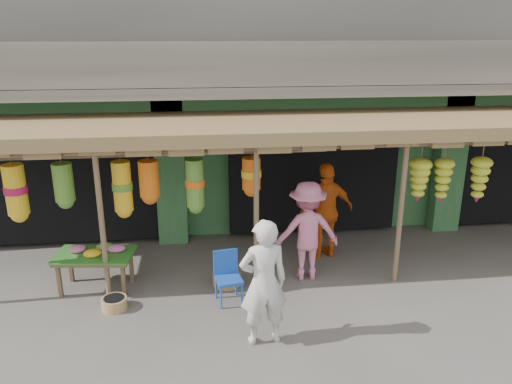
{
  "coord_description": "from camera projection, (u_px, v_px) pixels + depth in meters",
  "views": [
    {
      "loc": [
        -2.41,
        -7.88,
        4.31
      ],
      "look_at": [
        -1.36,
        1.0,
        1.38
      ],
      "focal_mm": 35.0,
      "sensor_mm": 36.0,
      "label": 1
    }
  ],
  "objects": [
    {
      "name": "ground",
      "position": [
        337.0,
        278.0,
        9.05
      ],
      "size": [
        80.0,
        80.0,
        0.0
      ],
      "primitive_type": "plane",
      "color": "#514C47",
      "rests_on": "ground"
    },
    {
      "name": "building",
      "position": [
        292.0,
        68.0,
        12.59
      ],
      "size": [
        16.4,
        6.8,
        7.0
      ],
      "color": "gray",
      "rests_on": "ground"
    },
    {
      "name": "awning",
      "position": [
        323.0,
        130.0,
        8.98
      ],
      "size": [
        14.0,
        2.7,
        2.79
      ],
      "color": "brown",
      "rests_on": "ground"
    },
    {
      "name": "flower_table",
      "position": [
        96.0,
        255.0,
        8.51
      ],
      "size": [
        1.38,
        0.91,
        0.78
      ],
      "rotation": [
        0.0,
        0.0,
        -0.12
      ],
      "color": "brown",
      "rests_on": "ground"
    },
    {
      "name": "blue_chair",
      "position": [
        227.0,
        274.0,
        8.2
      ],
      "size": [
        0.48,
        0.49,
        0.86
      ],
      "rotation": [
        0.0,
        0.0,
        0.19
      ],
      "color": "#1B4DB0",
      "rests_on": "ground"
    },
    {
      "name": "basket_mid",
      "position": [
        227.0,
        279.0,
        8.81
      ],
      "size": [
        0.51,
        0.51,
        0.19
      ],
      "primitive_type": "cylinder",
      "rotation": [
        0.0,
        0.0,
        0.02
      ],
      "color": "olive",
      "rests_on": "ground"
    },
    {
      "name": "basket_right",
      "position": [
        114.0,
        303.0,
        8.05
      ],
      "size": [
        0.5,
        0.5,
        0.19
      ],
      "primitive_type": "cylinder",
      "rotation": [
        0.0,
        0.0,
        0.23
      ],
      "color": "#9D7E49",
      "rests_on": "ground"
    },
    {
      "name": "person_front",
      "position": [
        264.0,
        283.0,
        6.95
      ],
      "size": [
        0.74,
        0.53,
        1.89
      ],
      "primitive_type": "imported",
      "rotation": [
        0.0,
        0.0,
        3.26
      ],
      "color": "beige",
      "rests_on": "ground"
    },
    {
      "name": "person_vendor",
      "position": [
        326.0,
        211.0,
        9.65
      ],
      "size": [
        1.2,
        0.71,
        1.91
      ],
      "primitive_type": "imported",
      "rotation": [
        0.0,
        0.0,
        3.37
      ],
      "color": "orange",
      "rests_on": "ground"
    },
    {
      "name": "person_shopper",
      "position": [
        307.0,
        231.0,
        8.83
      ],
      "size": [
        1.18,
        0.7,
        1.81
      ],
      "primitive_type": "imported",
      "rotation": [
        0.0,
        0.0,
        3.17
      ],
      "color": "#C7698A",
      "rests_on": "ground"
    }
  ]
}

